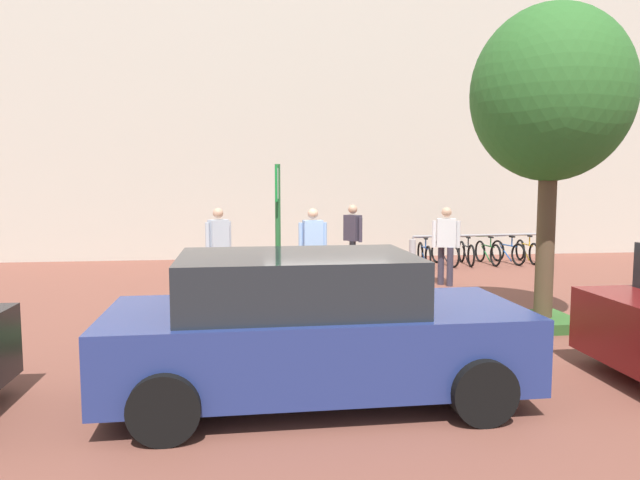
# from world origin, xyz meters

# --- Properties ---
(ground_plane) EXTENTS (60.00, 60.00, 0.00)m
(ground_plane) POSITION_xyz_m (0.00, 0.00, 0.00)
(ground_plane) COLOR brown
(building_facade) EXTENTS (28.00, 1.20, 10.00)m
(building_facade) POSITION_xyz_m (0.00, 7.30, 5.00)
(building_facade) COLOR beige
(building_facade) RESTS_ON ground
(planter_strip) EXTENTS (7.00, 1.10, 0.16)m
(planter_strip) POSITION_xyz_m (0.01, -2.07, 0.08)
(planter_strip) COLOR #336028
(planter_strip) RESTS_ON ground
(tree_sidewalk) EXTENTS (2.42, 2.42, 4.95)m
(tree_sidewalk) POSITION_xyz_m (3.04, -2.05, 3.59)
(tree_sidewalk) COLOR brown
(tree_sidewalk) RESTS_ON ground
(parking_sign_post) EXTENTS (0.09, 0.36, 2.54)m
(parking_sign_post) POSITION_xyz_m (-1.13, -2.07, 1.65)
(parking_sign_post) COLOR #2D7238
(parking_sign_post) RESTS_ON ground
(bike_at_sign) EXTENTS (1.68, 0.42, 0.86)m
(bike_at_sign) POSITION_xyz_m (-1.10, -1.83, 0.35)
(bike_at_sign) COLOR black
(bike_at_sign) RESTS_ON ground
(bike_rack_cluster) EXTENTS (3.75, 1.86, 0.83)m
(bike_rack_cluster) POSITION_xyz_m (4.68, 4.73, 0.35)
(bike_rack_cluster) COLOR #99999E
(bike_rack_cluster) RESTS_ON ground
(bollard_steel) EXTENTS (0.16, 0.16, 0.90)m
(bollard_steel) POSITION_xyz_m (2.33, 2.87, 0.45)
(bollard_steel) COLOR #ADADB2
(bollard_steel) RESTS_ON ground
(person_casual_tan) EXTENTS (0.53, 0.42, 1.72)m
(person_casual_tan) POSITION_xyz_m (-2.18, 1.94, 0.98)
(person_casual_tan) COLOR black
(person_casual_tan) RESTS_ON ground
(person_suited_dark) EXTENTS (0.43, 0.52, 1.72)m
(person_suited_dark) POSITION_xyz_m (0.95, 3.26, 0.98)
(person_suited_dark) COLOR black
(person_suited_dark) RESTS_ON ground
(person_shirt_white) EXTENTS (0.59, 0.35, 1.72)m
(person_shirt_white) POSITION_xyz_m (2.74, 1.68, 0.98)
(person_shirt_white) COLOR #383342
(person_shirt_white) RESTS_ON ground
(person_shirt_blue) EXTENTS (0.61, 0.33, 1.72)m
(person_shirt_blue) POSITION_xyz_m (-0.21, 1.51, 0.98)
(person_shirt_blue) COLOR #383342
(person_shirt_blue) RESTS_ON ground
(car_navy_sedan) EXTENTS (4.33, 2.08, 1.54)m
(car_navy_sedan) POSITION_xyz_m (-0.92, -4.67, 0.76)
(car_navy_sedan) COLOR navy
(car_navy_sedan) RESTS_ON ground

